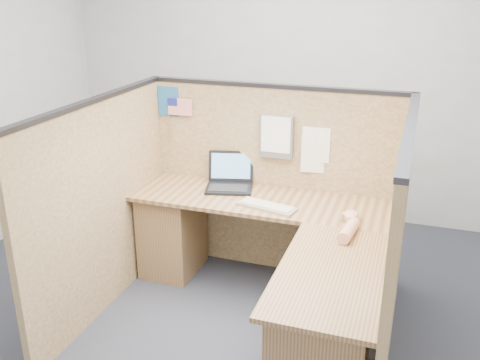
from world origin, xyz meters
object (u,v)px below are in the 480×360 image
at_px(l_desk, 270,268).
at_px(laptop, 232,179).
at_px(keyboard, 267,206).
at_px(mouse, 351,218).

relative_size(l_desk, laptop, 4.64).
xyz_separation_m(l_desk, keyboard, (-0.10, 0.24, 0.35)).
xyz_separation_m(keyboard, mouse, (0.60, -0.04, 0.01)).
height_order(laptop, mouse, laptop).
bearing_deg(l_desk, keyboard, 112.53).
relative_size(l_desk, mouse, 16.53).
bearing_deg(mouse, l_desk, -158.10).
height_order(keyboard, mouse, mouse).
relative_size(laptop, keyboard, 0.94).
xyz_separation_m(laptop, mouse, (0.98, -0.36, -0.04)).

